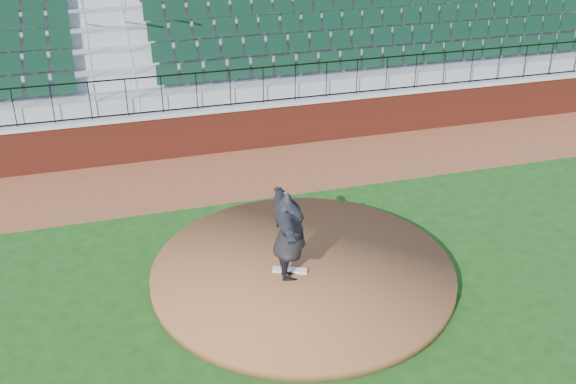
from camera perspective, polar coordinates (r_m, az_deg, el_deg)
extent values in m
plane|color=#194915|center=(13.07, 1.89, -7.95)|extent=(90.00, 90.00, 0.00)
cube|color=brown|center=(17.60, -3.62, 1.71)|extent=(34.00, 3.20, 0.01)
cube|color=maroon|center=(18.80, -4.80, 5.33)|extent=(34.00, 0.35, 1.20)
cube|color=#B7B7B7|center=(18.58, -4.87, 7.19)|extent=(34.00, 0.45, 0.10)
cube|color=maroon|center=(23.43, -7.97, 14.95)|extent=(34.00, 0.50, 5.50)
cylinder|color=brown|center=(13.22, 1.28, -6.84)|extent=(5.92, 5.92, 0.25)
cube|color=white|center=(13.00, 0.15, -6.68)|extent=(0.68, 0.41, 0.04)
imported|color=black|center=(12.35, 0.10, -3.83)|extent=(0.95, 2.28, 1.80)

